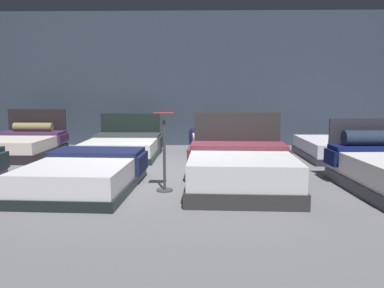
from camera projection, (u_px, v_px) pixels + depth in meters
name	position (u px, v px, depth m)	size (l,w,h in m)	color
ground_plane	(171.00, 175.00, 6.54)	(18.00, 18.00, 0.02)	slate
showroom_back_wall	(181.00, 80.00, 9.89)	(18.00, 0.06, 3.50)	#333D4C
bed_1	(86.00, 174.00, 5.51)	(1.56, 2.18, 0.50)	black
bed_2	(240.00, 170.00, 5.48)	(1.63, 1.98, 1.09)	#302E2E
bed_4	(21.00, 145.00, 8.33)	(1.57, 1.95, 1.01)	black
bed_5	(123.00, 147.00, 8.30)	(1.60, 1.95, 0.91)	black
bed_6	(228.00, 145.00, 8.17)	(1.74, 2.01, 0.80)	black
bed_7	(338.00, 149.00, 8.11)	(1.52, 1.95, 0.40)	#2F2C38
price_sign	(164.00, 161.00, 5.37)	(0.28, 0.24, 1.13)	#3F3F44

